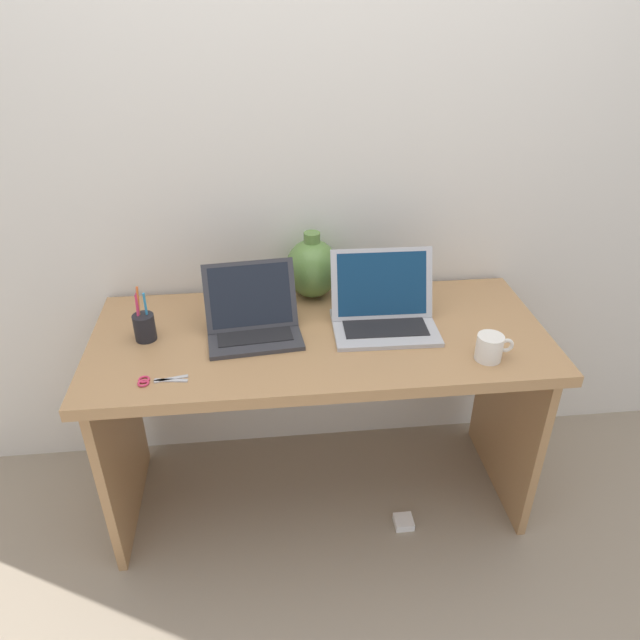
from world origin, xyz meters
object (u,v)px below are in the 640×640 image
(coffee_mug, at_px, (490,347))
(scissors, at_px, (154,381))
(laptop_left, at_px, (252,316))
(laptop_right, at_px, (383,307))
(power_brick, at_px, (404,522))
(green_vase, at_px, (312,268))
(pen_cup, at_px, (144,326))

(coffee_mug, distance_m, scissors, 1.03)
(laptop_left, distance_m, laptop_right, 0.44)
(scissors, bearing_deg, power_brick, 2.09)
(green_vase, distance_m, power_brick, 1.02)
(pen_cup, distance_m, power_brick, 1.20)
(laptop_right, distance_m, pen_cup, 0.79)
(coffee_mug, distance_m, pen_cup, 1.11)
(coffee_mug, height_order, scissors, coffee_mug)
(coffee_mug, height_order, pen_cup, pen_cup)
(coffee_mug, bearing_deg, scissors, -179.39)
(laptop_left, bearing_deg, scissors, -139.66)
(green_vase, bearing_deg, coffee_mug, -43.30)
(laptop_right, xyz_separation_m, coffee_mug, (0.29, -0.25, -0.02))
(pen_cup, xyz_separation_m, scissors, (0.06, -0.24, -0.05))
(laptop_right, xyz_separation_m, pen_cup, (-0.79, -0.02, -0.01))
(green_vase, relative_size, coffee_mug, 2.09)
(coffee_mug, bearing_deg, green_vase, 136.70)
(laptop_right, bearing_deg, coffee_mug, -40.76)
(laptop_right, relative_size, scissors, 2.40)
(laptop_left, bearing_deg, pen_cup, -178.39)
(laptop_right, bearing_deg, green_vase, 133.67)
(laptop_right, xyz_separation_m, scissors, (-0.74, -0.26, -0.06))
(laptop_left, relative_size, coffee_mug, 2.71)
(coffee_mug, relative_size, pen_cup, 0.64)
(laptop_right, height_order, green_vase, green_vase)
(laptop_right, bearing_deg, pen_cup, -178.76)
(laptop_right, relative_size, power_brick, 5.04)
(laptop_right, distance_m, scissors, 0.79)
(scissors, bearing_deg, laptop_right, 19.34)
(laptop_right, height_order, pen_cup, laptop_right)
(laptop_left, bearing_deg, green_vase, 46.96)
(pen_cup, height_order, scissors, pen_cup)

